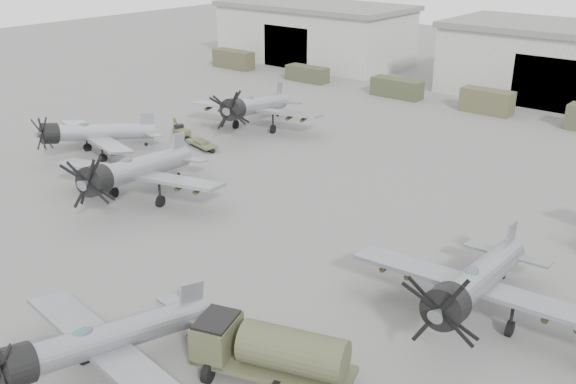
% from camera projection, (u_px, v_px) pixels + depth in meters
% --- Properties ---
extents(ground, '(220.00, 220.00, 0.00)m').
position_uv_depth(ground, '(173.00, 326.00, 33.20)').
color(ground, '#61615F').
rests_on(ground, ground).
extents(hangar_left, '(29.00, 14.80, 8.70)m').
position_uv_depth(hangar_left, '(314.00, 32.00, 98.12)').
color(hangar_left, '#B4B5A9').
rests_on(hangar_left, ground).
extents(hangar_center, '(29.00, 14.80, 8.70)m').
position_uv_depth(hangar_center, '(570.00, 63.00, 75.80)').
color(hangar_center, '#B4B5A9').
rests_on(hangar_center, ground).
extents(support_truck_0, '(6.61, 2.20, 2.61)m').
position_uv_depth(support_truck_0, '(233.00, 59.00, 94.12)').
color(support_truck_0, '#3E3E29').
rests_on(support_truck_0, ground).
extents(support_truck_1, '(5.95, 2.20, 2.02)m').
position_uv_depth(support_truck_1, '(307.00, 74.00, 86.16)').
color(support_truck_1, '#383B27').
rests_on(support_truck_1, ground).
extents(support_truck_2, '(6.33, 2.20, 2.24)m').
position_uv_depth(support_truck_2, '(397.00, 88.00, 78.00)').
color(support_truck_2, '#373B27').
rests_on(support_truck_2, ground).
extents(support_truck_3, '(5.69, 2.20, 2.63)m').
position_uv_depth(support_truck_3, '(487.00, 101.00, 71.19)').
color(support_truck_3, '#45452D').
rests_on(support_truck_3, ground).
extents(aircraft_near_1, '(11.66, 10.49, 4.63)m').
position_uv_depth(aircraft_near_1, '(96.00, 343.00, 28.34)').
color(aircraft_near_1, gray).
rests_on(aircraft_near_1, ground).
extents(aircraft_mid_0, '(12.17, 10.96, 4.84)m').
position_uv_depth(aircraft_mid_0, '(91.00, 133.00, 57.13)').
color(aircraft_mid_0, '#96999F').
rests_on(aircraft_mid_0, ground).
extents(aircraft_mid_1, '(14.04, 12.64, 5.61)m').
position_uv_depth(aircraft_mid_1, '(133.00, 171.00, 47.22)').
color(aircraft_mid_1, gray).
rests_on(aircraft_mid_1, ground).
extents(aircraft_mid_2, '(13.38, 12.04, 5.34)m').
position_uv_depth(aircraft_mid_2, '(474.00, 283.00, 32.51)').
color(aircraft_mid_2, gray).
rests_on(aircraft_mid_2, ground).
extents(aircraft_far_0, '(14.11, 12.70, 5.63)m').
position_uv_depth(aircraft_far_0, '(253.00, 106.00, 64.29)').
color(aircraft_far_0, gray).
rests_on(aircraft_far_0, ground).
extents(fuel_tanker, '(7.69, 4.91, 2.82)m').
position_uv_depth(fuel_tanker, '(271.00, 350.00, 28.67)').
color(fuel_tanker, '#3F412B').
rests_on(fuel_tanker, ground).
extents(tug_trailer, '(6.63, 2.63, 1.31)m').
position_uv_depth(tug_trailer, '(189.00, 137.00, 61.68)').
color(tug_trailer, '#44472E').
rests_on(tug_trailer, ground).
extents(ground_crew, '(0.61, 0.79, 1.93)m').
position_uv_depth(ground_crew, '(176.00, 127.00, 63.03)').
color(ground_crew, '#3C422B').
rests_on(ground_crew, ground).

